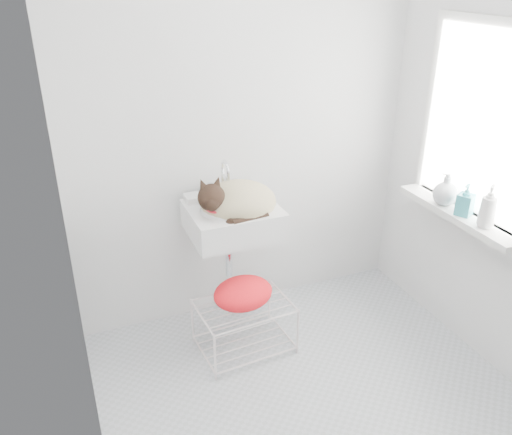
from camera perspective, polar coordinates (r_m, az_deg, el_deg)
name	(u,v)px	position (r m, az deg, el deg)	size (l,w,h in m)	color
floor	(311,395)	(3.08, 5.95, -18.44)	(2.20, 2.00, 0.02)	#9DA3A8
back_wall	(244,126)	(3.25, -1.32, 9.83)	(2.20, 0.02, 2.50)	white
right_wall	(512,153)	(3.06, 25.78, 6.24)	(0.02, 2.00, 2.50)	white
left_wall	(65,224)	(2.11, -19.80, -0.70)	(0.02, 2.00, 2.50)	white
window_glass	(485,125)	(3.15, 23.35, 9.14)	(0.01, 0.80, 1.00)	white
window_frame	(482,125)	(3.14, 23.15, 9.13)	(0.04, 0.90, 1.10)	white
windowsill	(458,214)	(3.27, 20.85, 0.34)	(0.16, 0.88, 0.04)	white
sink	(233,207)	(3.10, -2.53, 1.13)	(0.52, 0.45, 0.21)	white
faucet	(222,174)	(3.20, -3.67, 4.65)	(0.19, 0.13, 0.19)	silver
cat	(235,202)	(3.07, -2.22, 1.73)	(0.49, 0.42, 0.29)	#C5B48A
wire_rack	(244,327)	(3.27, -1.27, -11.73)	(0.53, 0.37, 0.32)	silver
towel	(243,300)	(3.16, -1.39, -8.83)	(0.36, 0.26, 0.15)	#FF1A24
bottle_a	(484,227)	(3.12, 23.32, -0.92)	(0.08, 0.08, 0.20)	silver
bottle_b	(463,215)	(3.22, 21.34, 0.28)	(0.08, 0.09, 0.19)	teal
bottle_c	(444,204)	(3.33, 19.51, 1.40)	(0.15, 0.15, 0.19)	silver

